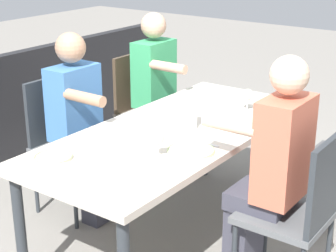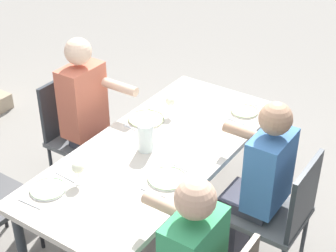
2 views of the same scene
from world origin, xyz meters
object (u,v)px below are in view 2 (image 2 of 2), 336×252
object	(u,v)px
wine_glass_2	(170,102)
plate_0	(48,189)
dining_table	(158,156)
diner_woman_green	(91,118)
plate_2	(146,119)
chair_mid_north	(74,129)
plate_1	(167,179)
plate_3	(245,111)
chair_mid_south	(282,211)
water_pitcher	(146,139)
wine_glass_0	(78,168)
diner_man_white	(258,183)

from	to	relation	value
wine_glass_2	plate_0	bearing A→B (deg)	174.71
dining_table	diner_woman_green	xyz separation A→B (m)	(0.11, 0.69, 0.02)
plate_2	chair_mid_north	bearing A→B (deg)	103.45
plate_1	plate_3	bearing A→B (deg)	-1.01
plate_0	plate_2	distance (m)	0.98
plate_1	plate_2	world-z (taller)	same
wine_glass_2	plate_3	size ratio (longest dim) A/B	0.73
dining_table	plate_1	xyz separation A→B (m)	(-0.25, -0.24, 0.08)
chair_mid_north	plate_3	bearing A→B (deg)	-60.48
chair_mid_south	plate_0	bearing A→B (deg)	126.00
plate_3	water_pitcher	distance (m)	0.87
wine_glass_0	plate_3	distance (m)	1.39
plate_0	plate_2	world-z (taller)	same
chair_mid_north	wine_glass_0	distance (m)	1.01
diner_woman_green	wine_glass_0	bearing A→B (deg)	-143.36
diner_woman_green	diner_man_white	size ratio (longest dim) A/B	1.04
chair_mid_south	chair_mid_north	bearing A→B (deg)	90.00
diner_man_white	wine_glass_0	bearing A→B (deg)	128.11
plate_3	plate_2	bearing A→B (deg)	132.79
water_pitcher	chair_mid_south	bearing A→B (deg)	-79.78
dining_table	chair_mid_north	world-z (taller)	chair_mid_north
wine_glass_2	plate_1	bearing A→B (deg)	-147.52
plate_0	plate_1	size ratio (longest dim) A/B	0.90
water_pitcher	diner_man_white	bearing A→B (deg)	-77.06
plate_0	wine_glass_0	bearing A→B (deg)	-32.01
chair_mid_south	wine_glass_2	distance (m)	1.13
dining_table	plate_1	size ratio (longest dim) A/B	8.43
plate_0	plate_1	distance (m)	0.71
plate_1	diner_woman_green	bearing A→B (deg)	68.88
plate_2	plate_3	distance (m)	0.73
plate_1	chair_mid_north	bearing A→B (deg)	72.24
plate_1	wine_glass_2	xyz separation A→B (m)	(0.66, 0.42, 0.10)
plate_0	plate_1	xyz separation A→B (m)	(0.48, -0.53, -0.00)
diner_woman_green	plate_1	bearing A→B (deg)	-111.12
chair_mid_south	plate_0	distance (m)	1.43
chair_mid_south	plate_2	bearing A→B (deg)	82.94
plate_2	water_pitcher	size ratio (longest dim) A/B	1.32
diner_man_white	water_pitcher	size ratio (longest dim) A/B	6.47
chair_mid_north	diner_man_white	xyz separation A→B (m)	(0.00, -1.55, 0.14)
dining_table	plate_1	world-z (taller)	plate_1
plate_2	water_pitcher	distance (m)	0.39
plate_0	plate_3	size ratio (longest dim) A/B	1.06
chair_mid_north	wine_glass_0	xyz separation A→B (m)	(-0.67, -0.69, 0.32)
chair_mid_north	plate_2	xyz separation A→B (m)	(0.14, -0.59, 0.22)
diner_man_white	plate_2	distance (m)	0.97
diner_woman_green	wine_glass_0	world-z (taller)	diner_woman_green
plate_1	wine_glass_2	distance (m)	0.79
chair_mid_south	diner_man_white	distance (m)	0.23
plate_0	plate_1	world-z (taller)	same
dining_table	plate_2	world-z (taller)	plate_2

